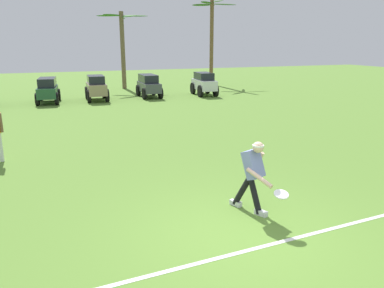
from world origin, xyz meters
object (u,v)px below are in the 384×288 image
(frisbee_in_flight, at_px, (281,194))
(parked_car_slot_f, at_px, (204,83))
(parked_car_slot_d, at_px, (96,87))
(palm_tree_far_left, at_px, (123,42))
(frisbee_thrower, at_px, (253,173))
(palm_tree_left_of_centre, at_px, (212,34))
(parked_car_slot_c, at_px, (48,90))
(parked_car_slot_e, at_px, (149,85))

(frisbee_in_flight, distance_m, parked_car_slot_f, 17.46)
(parked_car_slot_d, bearing_deg, palm_tree_far_left, 62.94)
(frisbee_thrower, distance_m, parked_car_slot_f, 16.76)
(palm_tree_left_of_centre, bearing_deg, frisbee_thrower, -112.09)
(parked_car_slot_c, bearing_deg, frisbee_in_flight, -78.00)
(frisbee_thrower, xyz_separation_m, frisbee_in_flight, (0.11, -0.78, -0.15))
(parked_car_slot_f, relative_size, palm_tree_far_left, 0.46)
(parked_car_slot_d, relative_size, palm_tree_far_left, 0.45)
(frisbee_in_flight, height_order, palm_tree_far_left, palm_tree_far_left)
(parked_car_slot_d, xyz_separation_m, palm_tree_left_of_centre, (9.54, 5.36, 3.07))
(parked_car_slot_e, relative_size, palm_tree_left_of_centre, 0.38)
(parked_car_slot_e, distance_m, palm_tree_far_left, 5.50)
(parked_car_slot_e, bearing_deg, parked_car_slot_d, -175.85)
(frisbee_thrower, distance_m, palm_tree_left_of_centre, 23.23)
(frisbee_in_flight, xyz_separation_m, palm_tree_left_of_centre, (8.55, 22.12, 3.16))
(frisbee_thrower, bearing_deg, parked_car_slot_d, 93.14)
(frisbee_in_flight, height_order, parked_car_slot_d, parked_car_slot_d)
(frisbee_thrower, xyz_separation_m, parked_car_slot_f, (5.67, 15.77, -0.06))
(frisbee_thrower, relative_size, parked_car_slot_c, 0.58)
(parked_car_slot_c, bearing_deg, parked_car_slot_d, -1.06)
(palm_tree_far_left, bearing_deg, frisbee_thrower, -94.69)
(frisbee_thrower, xyz_separation_m, parked_car_slot_d, (-0.88, 15.98, -0.06))
(palm_tree_far_left, bearing_deg, parked_car_slot_f, -53.41)
(parked_car_slot_d, bearing_deg, parked_car_slot_c, 178.94)
(frisbee_in_flight, relative_size, parked_car_slot_f, 0.13)
(parked_car_slot_e, height_order, palm_tree_left_of_centre, palm_tree_left_of_centre)
(parked_car_slot_e, bearing_deg, frisbee_in_flight, -97.13)
(frisbee_in_flight, bearing_deg, parked_car_slot_d, 93.38)
(frisbee_in_flight, relative_size, palm_tree_far_left, 0.06)
(parked_car_slot_c, relative_size, palm_tree_left_of_centre, 0.39)
(frisbee_in_flight, bearing_deg, parked_car_slot_f, 71.46)
(frisbee_in_flight, relative_size, parked_car_slot_c, 0.13)
(parked_car_slot_d, height_order, palm_tree_far_left, palm_tree_far_left)
(parked_car_slot_c, bearing_deg, parked_car_slot_f, -1.59)
(parked_car_slot_f, height_order, palm_tree_left_of_centre, palm_tree_left_of_centre)
(parked_car_slot_e, xyz_separation_m, palm_tree_left_of_centre, (6.42, 5.14, 3.09))
(frisbee_in_flight, relative_size, parked_car_slot_e, 0.13)
(frisbee_in_flight, relative_size, palm_tree_left_of_centre, 0.05)
(parked_car_slot_c, height_order, palm_tree_left_of_centre, palm_tree_left_of_centre)
(frisbee_thrower, bearing_deg, palm_tree_left_of_centre, 67.91)
(parked_car_slot_e, relative_size, parked_car_slot_f, 1.00)
(parked_car_slot_c, height_order, parked_car_slot_e, same)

